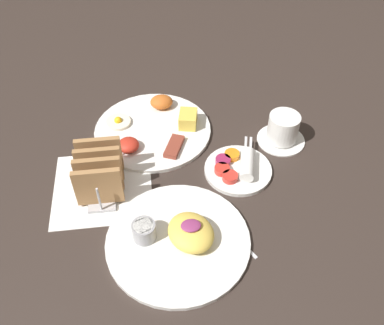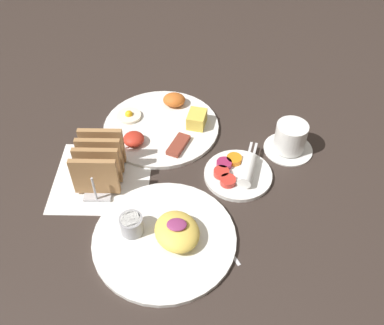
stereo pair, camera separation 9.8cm
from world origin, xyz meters
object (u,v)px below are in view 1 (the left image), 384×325
at_px(plate_foreground, 179,238).
at_px(toast_rack, 99,172).
at_px(coffee_cup, 283,130).
at_px(plate_breakfast, 154,128).
at_px(plate_condiments, 238,168).

bearing_deg(plate_foreground, toast_rack, 133.28).
height_order(toast_rack, coffee_cup, toast_rack).
distance_m(plate_foreground, coffee_cup, 0.39).
height_order(plate_breakfast, plate_condiments, plate_breakfast).
distance_m(toast_rack, coffee_cup, 0.46).
distance_m(plate_foreground, toast_rack, 0.23).
height_order(plate_foreground, toast_rack, toast_rack).
bearing_deg(coffee_cup, toast_rack, -166.93).
bearing_deg(coffee_cup, plate_breakfast, 166.45).
distance_m(plate_breakfast, toast_rack, 0.22).
relative_size(plate_condiments, coffee_cup, 1.39).
bearing_deg(plate_foreground, plate_condiments, 48.55).
xyz_separation_m(plate_breakfast, plate_foreground, (0.03, -0.35, 0.00)).
relative_size(plate_breakfast, coffee_cup, 2.48).
bearing_deg(toast_rack, plate_condiments, 2.11).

